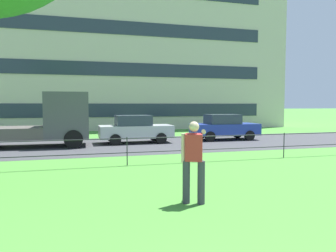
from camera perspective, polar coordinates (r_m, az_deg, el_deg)
name	(u,v)px	position (r m, az deg, el deg)	size (l,w,h in m)	color
street_strip	(112,145)	(16.80, -10.03, -3.45)	(80.00, 7.31, 0.01)	#424247
park_fence	(127,146)	(11.14, -7.39, -3.63)	(37.96, 0.04, 1.00)	#232328
person_thrower	(194,159)	(6.81, 4.67, -6.00)	(0.72, 0.71, 1.77)	#383842
flatbed_truck_center	(37,123)	(17.22, -22.54, 0.54)	(7.33, 2.51, 2.75)	#4C4C51
car_silver_far_right	(135,129)	(17.65, -5.94, -0.54)	(4.03, 1.88, 1.54)	#B7BABF
car_blue_right	(224,127)	(19.45, 10.05, -0.17)	(4.05, 1.91, 1.54)	#233899
apartment_building_background	(79,37)	(32.16, -15.74, 15.25)	(37.74, 11.00, 17.10)	beige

